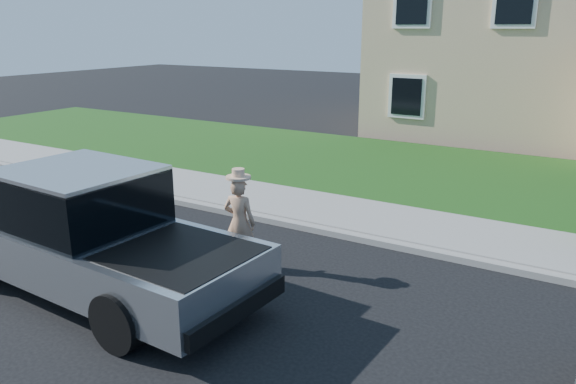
% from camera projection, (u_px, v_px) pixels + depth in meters
% --- Properties ---
extents(ground, '(80.00, 80.00, 0.00)m').
position_uv_depth(ground, '(258.00, 297.00, 8.44)').
color(ground, black).
rests_on(ground, ground).
extents(curb, '(40.00, 0.20, 0.12)m').
position_uv_depth(curb, '(391.00, 244.00, 10.31)').
color(curb, gray).
rests_on(curb, ground).
extents(sidewalk, '(40.00, 2.00, 0.15)m').
position_uv_depth(sidewalk, '(411.00, 226.00, 11.21)').
color(sidewalk, gray).
rests_on(sidewalk, ground).
extents(lawn, '(40.00, 7.00, 0.10)m').
position_uv_depth(lawn, '(468.00, 178.00, 14.91)').
color(lawn, '#1E4A15').
rests_on(lawn, ground).
extents(house, '(14.00, 11.30, 6.85)m').
position_uv_depth(house, '(540.00, 48.00, 20.34)').
color(house, tan).
rests_on(house, ground).
extents(pickup_truck, '(5.91, 2.38, 1.91)m').
position_uv_depth(pickup_truck, '(88.00, 235.00, 8.44)').
color(pickup_truck, black).
rests_on(pickup_truck, ground).
extents(woman, '(0.61, 0.45, 1.70)m').
position_uv_depth(woman, '(240.00, 221.00, 9.31)').
color(woman, tan).
rests_on(woman, ground).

